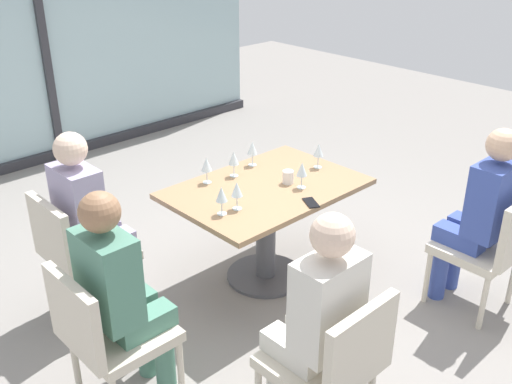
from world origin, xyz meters
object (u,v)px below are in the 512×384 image
object	(u,v)px
chair_side_end	(106,331)
person_far_left	(89,215)
wine_glass_3	(234,159)
wine_glass_5	(237,190)
wine_glass_2	(252,148)
cell_phone_on_table	(311,203)
dining_table_main	(266,210)
person_side_end	(121,289)
coffee_cup	(288,177)
chair_front_right	(492,244)
wine_glass_6	(207,165)
chair_far_left	(77,249)
chair_front_left	(333,361)
wine_glass_1	(221,195)
person_front_right	(481,210)
wine_glass_0	(319,151)
wine_glass_4	(302,170)
person_front_left	(317,316)

from	to	relation	value
chair_side_end	person_far_left	bearing A→B (deg)	64.55
wine_glass_3	wine_glass_5	distance (m)	0.50
wine_glass_2	cell_phone_on_table	xyz separation A→B (m)	(-0.15, -0.71, -0.13)
dining_table_main	person_side_end	xyz separation A→B (m)	(-1.34, -0.33, 0.15)
coffee_cup	dining_table_main	bearing A→B (deg)	154.69
person_side_end	cell_phone_on_table	xyz separation A→B (m)	(1.37, -0.05, 0.03)
chair_front_right	wine_glass_6	bearing A→B (deg)	123.43
chair_front_right	chair_far_left	bearing A→B (deg)	138.01
chair_front_left	cell_phone_on_table	world-z (taller)	chair_front_left
chair_front_left	person_side_end	xyz separation A→B (m)	(-0.56, 0.93, 0.20)
chair_front_right	wine_glass_3	xyz separation A→B (m)	(-0.83, 1.53, 0.37)
wine_glass_1	wine_glass_5	bearing A→B (deg)	-5.85
person_front_right	wine_glass_3	xyz separation A→B (m)	(-0.83, 1.42, 0.16)
person_far_left	wine_glass_5	size ratio (longest dim) A/B	6.81
wine_glass_0	wine_glass_2	xyz separation A→B (m)	(-0.32, 0.35, 0.00)
dining_table_main	coffee_cup	bearing A→B (deg)	-25.31
dining_table_main	wine_glass_4	xyz separation A→B (m)	(0.15, -0.18, 0.31)
wine_glass_2	wine_glass_3	size ratio (longest dim) A/B	1.00
chair_front_right	person_front_right	bearing A→B (deg)	90.00
person_front_left	wine_glass_6	size ratio (longest dim) A/B	6.81
person_far_left	wine_glass_3	xyz separation A→B (m)	(1.01, -0.22, 0.16)
chair_front_right	person_front_left	xyz separation A→B (m)	(-1.56, 0.11, 0.20)
wine_glass_5	chair_front_left	bearing A→B (deg)	-110.01
dining_table_main	person_far_left	xyz separation A→B (m)	(-1.06, 0.50, 0.15)
chair_front_right	wine_glass_1	distance (m)	1.75
wine_glass_1	wine_glass_2	size ratio (longest dim) A/B	1.00
wine_glass_0	chair_front_right	bearing A→B (deg)	-76.75
wine_glass_1	wine_glass_6	xyz separation A→B (m)	(0.23, 0.42, 0.00)
wine_glass_0	cell_phone_on_table	world-z (taller)	wine_glass_0
person_front_right	wine_glass_5	distance (m)	1.55
wine_glass_4	wine_glass_2	bearing A→B (deg)	87.35
person_side_end	wine_glass_5	xyz separation A→B (m)	(0.97, 0.21, 0.16)
wine_glass_2	wine_glass_6	xyz separation A→B (m)	(-0.43, -0.01, 0.00)
wine_glass_1	wine_glass_6	bearing A→B (deg)	61.86
chair_side_end	wine_glass_3	bearing A→B (deg)	23.30
dining_table_main	chair_front_right	xyz separation A→B (m)	(0.78, -1.26, -0.05)
person_front_right	wine_glass_4	world-z (taller)	person_front_right
chair_side_end	person_front_right	xyz separation A→B (m)	(2.23, -0.82, 0.20)
wine_glass_0	person_side_end	bearing A→B (deg)	-170.68
coffee_cup	wine_glass_0	bearing A→B (deg)	6.09
wine_glass_6	wine_glass_0	bearing A→B (deg)	-24.76
chair_far_left	wine_glass_1	world-z (taller)	wine_glass_1
dining_table_main	wine_glass_2	bearing A→B (deg)	61.55
wine_glass_1	wine_glass_2	bearing A→B (deg)	33.22
person_side_end	wine_glass_0	distance (m)	1.87
wine_glass_0	wine_glass_5	bearing A→B (deg)	-174.18
wine_glass_5	cell_phone_on_table	bearing A→B (deg)	-33.81
wine_glass_4	coffee_cup	xyz separation A→B (m)	(-0.01, 0.11, -0.09)
chair_side_end	person_front_right	bearing A→B (deg)	-20.10
wine_glass_0	coffee_cup	world-z (taller)	wine_glass_0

